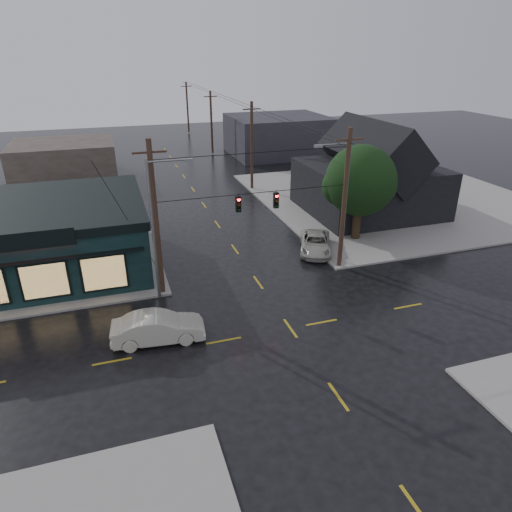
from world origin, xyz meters
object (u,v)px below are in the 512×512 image
object	(u,v)px
sedan_cream	(158,328)
utility_pole_nw	(163,293)
utility_pole_ne	(339,267)
suv_silver	(316,243)
corner_tree	(361,181)

from	to	relation	value
sedan_cream	utility_pole_nw	bearing A→B (deg)	-3.78
utility_pole_ne	suv_silver	world-z (taller)	utility_pole_ne
utility_pole_nw	suv_silver	size ratio (longest dim) A/B	1.99
suv_silver	utility_pole_ne	bearing A→B (deg)	-57.56
corner_tree	utility_pole_ne	world-z (taller)	corner_tree
corner_tree	sedan_cream	world-z (taller)	corner_tree
suv_silver	utility_pole_nw	bearing A→B (deg)	-142.73
utility_pole_nw	suv_silver	xyz separation A→B (m)	(12.50, 3.11, 0.71)
suv_silver	sedan_cream	bearing A→B (deg)	-124.39
sedan_cream	suv_silver	distance (m)	15.87
corner_tree	utility_pole_ne	bearing A→B (deg)	-130.97
corner_tree	sedan_cream	xyz separation A→B (m)	(-17.73, -9.77, -4.25)
utility_pole_nw	utility_pole_ne	distance (m)	13.00
corner_tree	suv_silver	size ratio (longest dim) A/B	1.53
corner_tree	suv_silver	xyz separation A→B (m)	(-4.32, -1.29, -4.37)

